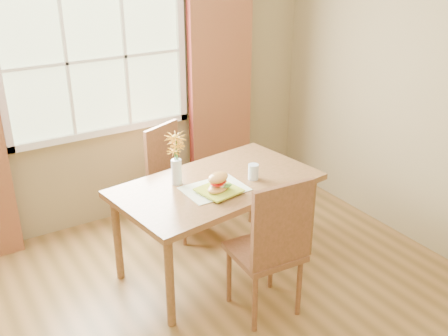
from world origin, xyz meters
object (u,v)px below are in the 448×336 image
Objects in this scene: croissant_sandwich at (218,183)px; flower_vase at (176,153)px; chair_far at (172,175)px; water_glass at (253,172)px; dining_table at (217,191)px; chair_near at (272,244)px.

croissant_sandwich is 0.39m from flower_vase.
flower_vase is (-0.18, 0.30, 0.16)m from croissant_sandwich.
water_glass is (0.30, -0.80, 0.27)m from chair_far.
dining_table is 1.54× the size of chair_near.
chair_far is 0.91m from croissant_sandwich.
water_glass is 0.61m from flower_vase.
chair_near is at bearing -112.30° from chair_far.
croissant_sandwich is at bearing -126.41° from dining_table.
chair_near is at bearing -113.57° from water_glass.
croissant_sandwich reaches higher than water_glass.
chair_far is 4.39× the size of croissant_sandwich.
chair_near is 8.80× the size of water_glass.
croissant_sandwich is at bearing -117.25° from chair_far.
chair_far is 0.89m from water_glass.
water_glass is at bearing -27.99° from dining_table.
flower_vase is at bearing 155.94° from water_glass.
water_glass reaches higher than dining_table.
dining_table is at bearing -110.68° from chair_far.
croissant_sandwich reaches higher than dining_table.
chair_far reaches higher than water_glass.
water_glass is at bearing 70.03° from chair_near.
dining_table is 0.31m from water_glass.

